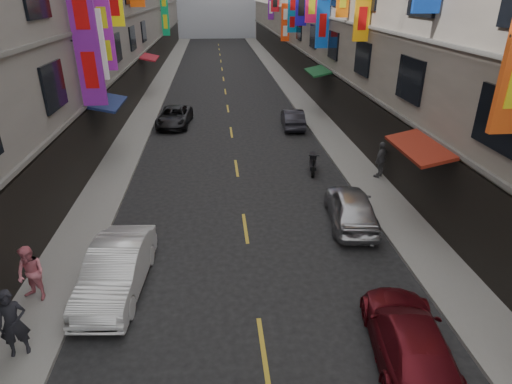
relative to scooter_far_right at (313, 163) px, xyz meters
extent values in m
cube|color=slate|center=(-9.69, 18.80, -0.38)|extent=(2.00, 90.00, 0.12)
cube|color=slate|center=(2.31, 18.80, -0.38)|extent=(2.00, 90.00, 0.12)
cube|color=black|center=(-10.64, 18.80, 1.06)|extent=(0.12, 85.50, 3.00)
cube|color=#66635E|center=(-10.63, 18.80, 2.76)|extent=(0.16, 90.00, 0.14)
cube|color=#66635E|center=(-10.63, 18.80, 5.96)|extent=(0.16, 90.00, 0.14)
cube|color=black|center=(3.26, 18.80, 1.06)|extent=(0.12, 85.50, 3.00)
cube|color=#66635E|center=(3.25, 18.80, 2.76)|extent=(0.16, 90.00, 0.14)
cube|color=#66635E|center=(3.25, 18.80, 5.96)|extent=(0.16, 90.00, 0.14)
cube|color=#64167A|center=(-10.06, 0.98, 5.66)|extent=(1.06, 0.18, 5.62)
cylinder|color=black|center=(-10.11, 0.98, 5.66)|extent=(1.16, 0.08, 0.08)
cube|color=silver|center=(-10.16, 2.87, 5.27)|extent=(0.86, 0.18, 3.21)
cylinder|color=black|center=(-10.21, 2.87, 5.27)|extent=(0.96, 0.08, 0.08)
cube|color=orange|center=(2.83, 3.25, 7.20)|extent=(0.76, 0.18, 3.86)
cylinder|color=black|center=(2.88, 3.25, 7.20)|extent=(0.86, 0.08, 0.08)
cube|color=#8D1B95|center=(-10.16, 5.03, 5.57)|extent=(0.86, 0.18, 3.63)
cylinder|color=black|center=(-10.21, 5.03, 5.57)|extent=(0.96, 0.08, 0.08)
cube|color=#0F49B2|center=(2.78, 11.17, 6.64)|extent=(0.86, 0.18, 5.23)
cylinder|color=black|center=(2.83, 11.17, 6.64)|extent=(0.96, 0.08, 0.08)
cube|color=#0C6091|center=(2.79, 22.95, 5.71)|extent=(0.85, 0.18, 3.32)
cylinder|color=black|center=(2.84, 22.95, 5.71)|extent=(0.95, 0.08, 0.08)
cube|color=red|center=(2.79, 26.85, 4.67)|extent=(0.85, 0.18, 3.58)
cylinder|color=black|center=(2.84, 26.85, 4.67)|extent=(0.95, 0.08, 0.08)
cube|color=#0C8A50|center=(-10.15, 36.69, 5.47)|extent=(0.88, 0.18, 5.62)
cylinder|color=black|center=(-10.20, 36.69, 5.47)|extent=(0.98, 0.08, 0.08)
cube|color=maroon|center=(2.61, -5.20, 2.56)|extent=(1.39, 3.20, 0.41)
cube|color=navy|center=(-9.99, 2.80, 2.56)|extent=(1.39, 3.20, 0.41)
cube|color=#134A24|center=(2.61, 10.80, 2.56)|extent=(1.39, 3.20, 0.41)
cube|color=maroon|center=(-9.99, 18.80, 2.56)|extent=(1.39, 3.20, 0.41)
cube|color=gold|center=(-3.69, -11.20, -0.44)|extent=(0.12, 2.20, 0.01)
cube|color=gold|center=(-3.69, -5.20, -0.44)|extent=(0.12, 2.20, 0.01)
cube|color=gold|center=(-3.69, 0.80, -0.44)|extent=(0.12, 2.20, 0.01)
cube|color=gold|center=(-3.69, 6.80, -0.44)|extent=(0.12, 2.20, 0.01)
cube|color=gold|center=(-3.69, 12.80, -0.44)|extent=(0.12, 2.20, 0.01)
cube|color=gold|center=(-3.69, 18.80, -0.44)|extent=(0.12, 2.20, 0.01)
cube|color=gold|center=(-3.69, 24.80, -0.44)|extent=(0.12, 2.20, 0.01)
cube|color=gold|center=(-3.69, 30.80, -0.44)|extent=(0.12, 2.20, 0.01)
cube|color=gold|center=(-3.69, 36.80, -0.44)|extent=(0.12, 2.20, 0.01)
cube|color=gold|center=(-3.69, 42.80, -0.44)|extent=(0.12, 2.20, 0.01)
cube|color=gold|center=(-3.69, 48.80, -0.44)|extent=(0.12, 2.20, 0.01)
cube|color=gold|center=(-3.69, 54.80, -0.44)|extent=(0.12, 2.20, 0.01)
cylinder|color=black|center=(-0.14, -0.67, -0.19)|extent=(0.22, 0.51, 0.50)
cylinder|color=black|center=(0.12, 0.61, -0.19)|extent=(0.22, 0.51, 0.50)
cube|color=black|center=(-0.01, -0.03, -0.04)|extent=(0.55, 1.33, 0.18)
cube|color=black|center=(0.04, 0.21, 0.31)|extent=(0.42, 0.60, 0.22)
cylinder|color=black|center=(-0.12, -0.57, 0.26)|extent=(0.15, 0.36, 0.88)
cylinder|color=black|center=(-0.12, -0.57, 0.61)|extent=(0.50, 0.16, 0.06)
imported|color=white|center=(-7.69, -8.45, 0.26)|extent=(1.84, 4.39, 1.41)
imported|color=black|center=(-7.31, 8.70, 0.15)|extent=(2.35, 4.44, 1.19)
imported|color=maroon|center=(-0.29, -11.81, 0.17)|extent=(2.31, 4.42, 1.22)
imported|color=#B3B2B7|center=(0.31, -5.18, 0.25)|extent=(2.11, 4.21, 1.38)
imported|color=#292931|center=(0.31, 7.49, 0.16)|extent=(1.52, 3.74, 1.21)
imported|color=black|center=(-9.54, -10.84, 0.58)|extent=(0.80, 0.77, 1.80)
imported|color=pink|center=(-9.89, -8.79, 0.52)|extent=(0.98, 0.85, 1.68)
imported|color=#545456|center=(2.91, -1.21, 0.54)|extent=(1.13, 1.10, 1.72)
camera|label=1|loc=(-4.62, -19.06, 7.61)|focal=30.00mm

